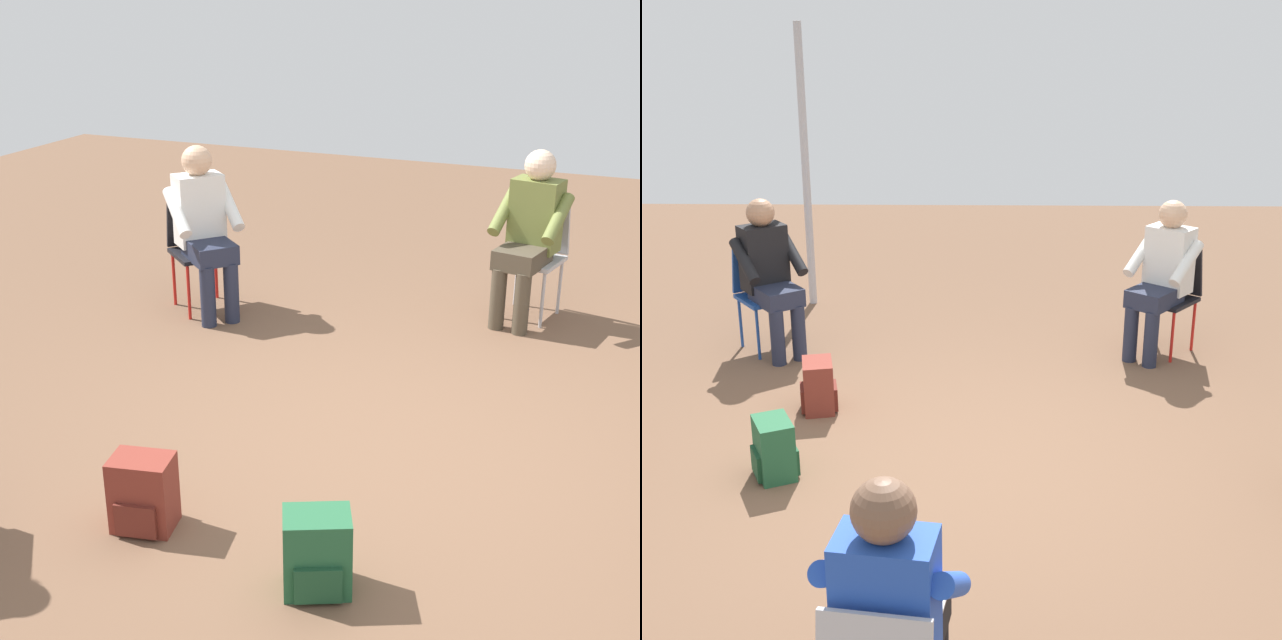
{
  "view_description": "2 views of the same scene",
  "coord_description": "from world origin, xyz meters",
  "views": [
    {
      "loc": [
        1.24,
        -3.96,
        2.43
      ],
      "look_at": [
        -0.24,
        -0.39,
        0.89
      ],
      "focal_mm": 50.0,
      "sensor_mm": 36.0,
      "label": 1
    },
    {
      "loc": [
        4.74,
        0.06,
        2.67
      ],
      "look_at": [
        -0.11,
        -0.04,
        0.93
      ],
      "focal_mm": 50.0,
      "sensor_mm": 36.0,
      "label": 2
    }
  ],
  "objects": [
    {
      "name": "tent_pole_far",
      "position": [
        -3.16,
        -1.49,
        1.26
      ],
      "size": [
        0.07,
        0.07,
        2.52
      ],
      "primitive_type": "cylinder",
      "color": "#B2B2B7",
      "rests_on": "ground"
    },
    {
      "name": "ground_plane",
      "position": [
        0.0,
        0.0,
        0.0
      ],
      "size": [
        14.89,
        14.89,
        0.0
      ],
      "primitive_type": "plane",
      "color": "brown"
    },
    {
      "name": "person_with_laptop",
      "position": [
        2.17,
        -0.23,
        0.69
      ],
      "size": [
        0.56,
        0.54,
        1.24
      ],
      "rotation": [
        0.0,
        0.0,
        1.43
      ],
      "color": "black",
      "rests_on": "ground"
    },
    {
      "name": "person_in_black",
      "position": [
        -1.92,
        -1.58,
        0.69
      ],
      "size": [
        0.63,
        0.63,
        1.24
      ],
      "rotation": [
        0.0,
        0.0,
        -0.92
      ],
      "color": "#23283D",
      "rests_on": "ground"
    },
    {
      "name": "backpack_by_empty_chair",
      "position": [
        0.06,
        -1.15,
        0.16
      ],
      "size": [
        0.34,
        0.31,
        0.36
      ],
      "rotation": [
        0.0,
        0.0,
        0.44
      ],
      "color": "#235B38",
      "rests_on": "ground"
    },
    {
      "name": "person_in_white",
      "position": [
        -1.93,
        1.49,
        0.69
      ],
      "size": [
        0.63,
        0.63,
        1.24
      ],
      "rotation": [
        0.0,
        0.0,
        -2.28
      ],
      "color": "#23283D",
      "rests_on": "ground"
    },
    {
      "name": "backpack_near_laptop_user",
      "position": [
        -0.85,
        -1.04,
        0.16
      ],
      "size": [
        0.31,
        0.28,
        0.36
      ],
      "rotation": [
        0.0,
        0.0,
        3.35
      ],
      "color": "maroon",
      "rests_on": "ground"
    },
    {
      "name": "chair_southwest",
      "position": [
        -2.05,
        -1.68,
        0.5
      ],
      "size": [
        0.58,
        0.57,
        0.85
      ],
      "rotation": [
        0.0,
        0.0,
        -0.92
      ],
      "color": "#1E4799",
      "rests_on": "ground"
    },
    {
      "name": "chair_northwest",
      "position": [
        -2.05,
        1.6,
        0.5
      ],
      "size": [
        0.59,
        0.58,
        0.85
      ],
      "rotation": [
        0.0,
        0.0,
        -2.28
      ],
      "color": "black",
      "rests_on": "ground"
    }
  ]
}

